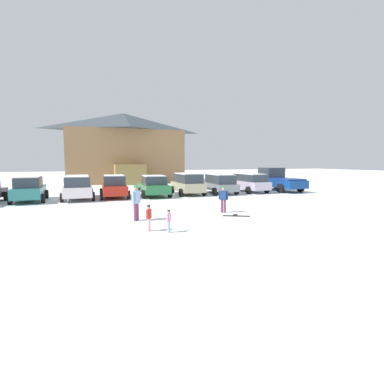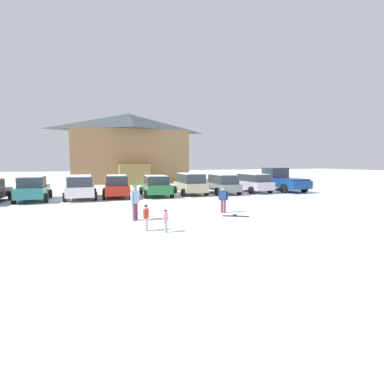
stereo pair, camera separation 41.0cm
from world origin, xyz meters
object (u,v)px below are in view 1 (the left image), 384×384
object	(u,v)px
parked_silver_wagon	(249,182)
parked_white_suv	(78,187)
parked_red_sedan	(114,187)
pickup_truck	(277,180)
skier_child_in_pink_snowsuit	(169,220)
parked_teal_hatchback	(29,189)
pair_of_skis	(236,216)
skier_child_in_red_jacket	(149,216)
skier_teen_in_navy_coat	(223,198)
parked_beige_suv	(188,183)
parked_grey_wagon	(220,183)
parked_green_coupe	(154,186)
skier_adult_in_blue_parka	(136,201)
ski_lodge	(124,148)

from	to	relation	value
parked_silver_wagon	parked_white_suv	bearing A→B (deg)	179.68
parked_white_suv	parked_red_sedan	size ratio (longest dim) A/B	1.14
pickup_truck	skier_child_in_pink_snowsuit	size ratio (longest dim) A/B	6.45
parked_teal_hatchback	skier_child_in_pink_snowsuit	distance (m)	13.78
parked_silver_wagon	pair_of_skis	bearing A→B (deg)	-125.10
parked_teal_hatchback	skier_child_in_red_jacket	size ratio (longest dim) A/B	4.21
skier_teen_in_navy_coat	skier_child_in_pink_snowsuit	xyz separation A→B (m)	(-4.07, -3.30, -0.29)
parked_red_sedan	pickup_truck	distance (m)	15.09
parked_beige_suv	parked_grey_wagon	size ratio (longest dim) A/B	0.95
skier_child_in_pink_snowsuit	parked_silver_wagon	bearing A→B (deg)	47.27
parked_red_sedan	skier_child_in_red_jacket	size ratio (longest dim) A/B	3.96
parked_silver_wagon	skier_child_in_pink_snowsuit	distance (m)	16.61
parked_silver_wagon	skier_child_in_red_jacket	world-z (taller)	parked_silver_wagon
parked_white_suv	skier_teen_in_navy_coat	size ratio (longest dim) A/B	3.36
parked_green_coupe	skier_adult_in_blue_parka	bearing A→B (deg)	-108.73
parked_white_suv	skier_child_in_pink_snowsuit	size ratio (longest dim) A/B	5.30
parked_teal_hatchback	skier_teen_in_navy_coat	world-z (taller)	parked_teal_hatchback
pickup_truck	parked_green_coupe	bearing A→B (deg)	-177.78
parked_teal_hatchback	skier_child_in_pink_snowsuit	bearing A→B (deg)	-62.55
skier_child_in_pink_snowsuit	ski_lodge	bearing A→B (deg)	84.60
skier_adult_in_blue_parka	parked_green_coupe	bearing A→B (deg)	71.27
parked_white_suv	skier_child_in_red_jacket	xyz separation A→B (m)	(2.55, -11.77, -0.34)
parked_green_coupe	skier_adult_in_blue_parka	distance (m)	9.72
ski_lodge	skier_child_in_pink_snowsuit	distance (m)	29.67
pair_of_skis	parked_green_coupe	bearing A→B (deg)	100.30
parked_white_suv	skier_child_in_pink_snowsuit	bearing A→B (deg)	-75.31
skier_teen_in_navy_coat	ski_lodge	bearing A→B (deg)	92.87
parked_green_coupe	skier_child_in_pink_snowsuit	size ratio (longest dim) A/B	4.79
parked_grey_wagon	parked_silver_wagon	xyz separation A→B (m)	(3.06, 0.17, 0.00)
pickup_truck	skier_teen_in_navy_coat	xyz separation A→B (m)	(-10.39, -9.19, -0.20)
pickup_truck	parked_red_sedan	bearing A→B (deg)	-178.86
parked_green_coupe	parked_beige_suv	size ratio (longest dim) A/B	1.01
ski_lodge	parked_teal_hatchback	xyz separation A→B (m)	(-9.11, -17.04, -3.67)
pickup_truck	skier_child_in_pink_snowsuit	world-z (taller)	pickup_truck
skier_teen_in_navy_coat	skier_child_in_red_jacket	xyz separation A→B (m)	(-4.74, -2.79, -0.20)
parked_red_sedan	skier_adult_in_blue_parka	bearing A→B (deg)	-90.64
parked_green_coupe	skier_teen_in_navy_coat	distance (m)	8.88
skier_child_in_pink_snowsuit	skier_adult_in_blue_parka	world-z (taller)	skier_adult_in_blue_parka
pickup_truck	skier_adult_in_blue_parka	bearing A→B (deg)	-147.52
skier_child_in_pink_snowsuit	skier_adult_in_blue_parka	bearing A→B (deg)	104.64
skier_child_in_pink_snowsuit	parked_red_sedan	bearing A→B (deg)	92.96
parked_teal_hatchback	skier_adult_in_blue_parka	xyz separation A→B (m)	(5.61, -9.41, 0.08)
ski_lodge	parked_green_coupe	xyz separation A→B (m)	(-0.38, -17.24, -3.70)
ski_lodge	parked_grey_wagon	xyz separation A→B (m)	(5.45, -17.23, -3.64)
ski_lodge	parked_silver_wagon	distance (m)	19.41
parked_red_sedan	parked_silver_wagon	xyz separation A→B (m)	(11.90, 0.01, 0.04)
parked_red_sedan	skier_teen_in_navy_coat	size ratio (longest dim) A/B	2.95
parked_teal_hatchback	skier_child_in_red_jacket	bearing A→B (deg)	-64.13
pickup_truck	skier_adult_in_blue_parka	size ratio (longest dim) A/B	3.45
ski_lodge	skier_child_in_red_jacket	distance (m)	29.23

